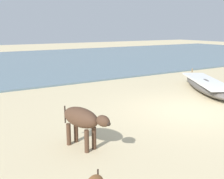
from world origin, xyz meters
TOP-DOWN VIEW (x-y plane):
  - ground at (0.00, 0.00)m, footprint 80.00×80.00m
  - sea_water at (0.00, 16.05)m, footprint 60.00×20.00m
  - fishing_boat_3 at (2.74, 1.67)m, footprint 3.15×4.33m
  - cow_adult_dark at (-4.26, -0.66)m, footprint 0.72×1.44m

SIDE VIEW (x-z plane):
  - ground at x=0.00m, z-range 0.00..0.00m
  - sea_water at x=0.00m, z-range 0.00..0.08m
  - fishing_boat_3 at x=2.74m, z-range -0.08..0.63m
  - cow_adult_dark at x=-4.26m, z-range 0.21..1.16m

